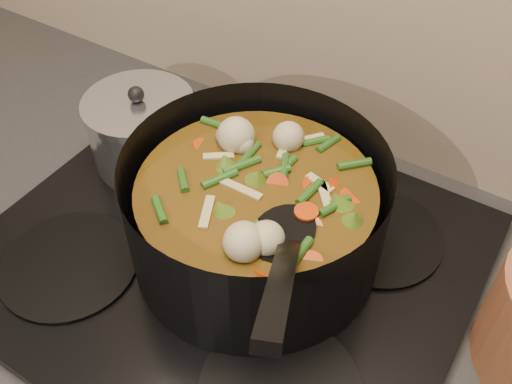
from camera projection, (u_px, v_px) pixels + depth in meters
The scene contains 3 objects.
stovetop at pixel (227, 255), 0.77m from camera, with size 0.62×0.54×0.03m.
stockpot at pixel (256, 214), 0.71m from camera, with size 0.38×0.43×0.24m.
saucepan at pixel (143, 131), 0.85m from camera, with size 0.16×0.16×0.13m.
Camera 1 is at (0.29, 1.55, 1.53)m, focal length 40.00 mm.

